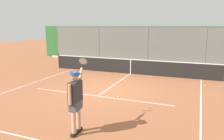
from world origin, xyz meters
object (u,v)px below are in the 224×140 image
at_px(tennis_player, 76,97).
at_px(tennis_ball_mid_court, 118,97).
at_px(tennis_ball_by_sideline, 205,86).
at_px(tennis_ball_near_baseline, 126,75).

height_order(tennis_player, tennis_ball_mid_court, tennis_player).
xyz_separation_m(tennis_player, tennis_ball_by_sideline, (-3.53, -6.75, -1.05)).
relative_size(tennis_ball_by_sideline, tennis_ball_mid_court, 1.00).
bearing_deg(tennis_ball_near_baseline, tennis_ball_mid_court, 103.66).
bearing_deg(tennis_ball_by_sideline, tennis_ball_mid_court, 43.48).
xyz_separation_m(tennis_ball_mid_court, tennis_ball_near_baseline, (1.04, -4.27, 0.00)).
distance_m(tennis_player, tennis_ball_near_baseline, 7.84).
bearing_deg(tennis_ball_mid_court, tennis_ball_near_baseline, -76.34).
relative_size(tennis_ball_by_sideline, tennis_ball_near_baseline, 1.00).
distance_m(tennis_player, tennis_ball_mid_court, 3.59).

